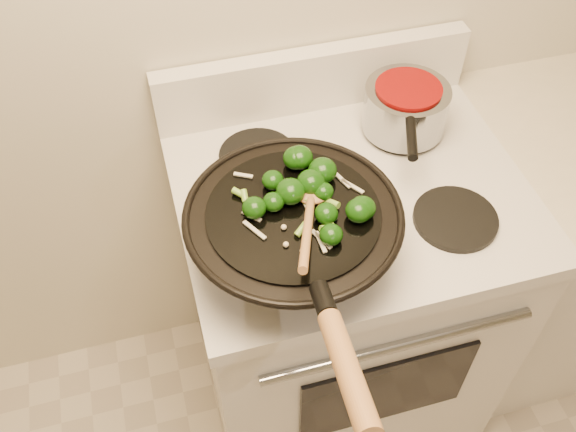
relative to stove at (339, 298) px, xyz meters
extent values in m
cube|color=silver|center=(0.00, 0.00, -0.03)|extent=(0.76, 0.64, 0.88)
cube|color=silver|center=(0.00, 0.00, 0.43)|extent=(0.78, 0.66, 0.04)
cube|color=silver|center=(0.00, 0.30, 0.53)|extent=(0.78, 0.05, 0.16)
cylinder|color=gray|center=(0.00, -0.33, 0.31)|extent=(0.60, 0.02, 0.02)
cube|color=black|center=(0.00, -0.33, 0.08)|extent=(0.42, 0.01, 0.28)
cylinder|color=black|center=(-0.18, -0.15, 0.46)|extent=(0.18, 0.18, 0.01)
cylinder|color=black|center=(0.18, -0.15, 0.46)|extent=(0.18, 0.18, 0.01)
cylinder|color=black|center=(-0.18, 0.15, 0.46)|extent=(0.18, 0.18, 0.01)
cylinder|color=black|center=(0.18, 0.15, 0.46)|extent=(0.18, 0.18, 0.01)
cube|color=white|center=(0.77, 0.03, -0.03)|extent=(0.83, 0.60, 0.88)
torus|color=black|center=(-0.18, -0.15, 0.58)|extent=(0.42, 0.42, 0.02)
cylinder|color=black|center=(-0.18, -0.15, 0.59)|extent=(0.33, 0.33, 0.01)
cylinder|color=black|center=(-0.20, -0.39, 0.64)|extent=(0.04, 0.07, 0.05)
cylinder|color=#98693C|center=(-0.21, -0.53, 0.68)|extent=(0.05, 0.22, 0.09)
ellipsoid|color=#0E3308|center=(-0.18, -0.11, 0.61)|extent=(0.05, 0.05, 0.04)
cylinder|color=#45812E|center=(-0.16, -0.11, 0.59)|extent=(0.01, 0.02, 0.02)
ellipsoid|color=#0E3308|center=(-0.13, -0.04, 0.61)|extent=(0.05, 0.05, 0.05)
ellipsoid|color=#0E3308|center=(-0.12, -0.13, 0.60)|extent=(0.04, 0.04, 0.03)
ellipsoid|color=#0E3308|center=(-0.13, -0.24, 0.61)|extent=(0.04, 0.04, 0.04)
cylinder|color=#45812E|center=(-0.12, -0.24, 0.59)|extent=(0.02, 0.02, 0.02)
ellipsoid|color=#0E3308|center=(-0.21, -0.13, 0.61)|extent=(0.04, 0.04, 0.03)
ellipsoid|color=#0E3308|center=(-0.10, -0.08, 0.61)|extent=(0.06, 0.06, 0.05)
ellipsoid|color=#0E3308|center=(-0.18, -0.12, 0.61)|extent=(0.06, 0.06, 0.05)
cylinder|color=#45812E|center=(-0.16, -0.12, 0.59)|extent=(0.02, 0.02, 0.02)
ellipsoid|color=#0E3308|center=(-0.25, -0.14, 0.61)|extent=(0.05, 0.05, 0.04)
ellipsoid|color=#0E3308|center=(-0.20, -0.08, 0.61)|extent=(0.04, 0.04, 0.04)
ellipsoid|color=#0E3308|center=(-0.13, -0.19, 0.61)|extent=(0.04, 0.04, 0.04)
cylinder|color=#45812E|center=(-0.11, -0.19, 0.59)|extent=(0.02, 0.02, 0.02)
ellipsoid|color=#0E3308|center=(-0.14, -0.04, 0.61)|extent=(0.05, 0.05, 0.04)
ellipsoid|color=#0E3308|center=(-0.07, -0.20, 0.61)|extent=(0.05, 0.05, 0.04)
ellipsoid|color=#0E3308|center=(-0.06, -0.19, 0.61)|extent=(0.05, 0.05, 0.04)
cylinder|color=#45812E|center=(-0.04, -0.19, 0.59)|extent=(0.02, 0.02, 0.02)
ellipsoid|color=#0E3308|center=(-0.13, -0.11, 0.61)|extent=(0.06, 0.06, 0.05)
cube|color=silver|center=(-0.26, -0.18, 0.59)|extent=(0.03, 0.05, 0.00)
cube|color=silver|center=(-0.25, -0.04, 0.59)|extent=(0.04, 0.03, 0.00)
cube|color=silver|center=(-0.15, -0.24, 0.59)|extent=(0.01, 0.05, 0.00)
cube|color=silver|center=(-0.05, -0.12, 0.59)|extent=(0.04, 0.05, 0.00)
cube|color=silver|center=(-0.07, -0.10, 0.59)|extent=(0.02, 0.05, 0.00)
cube|color=silver|center=(-0.16, -0.13, 0.59)|extent=(0.01, 0.05, 0.00)
cube|color=silver|center=(-0.12, -0.09, 0.59)|extent=(0.02, 0.05, 0.00)
cube|color=silver|center=(-0.15, -0.23, 0.59)|extent=(0.03, 0.05, 0.00)
cube|color=silver|center=(-0.26, -0.14, 0.59)|extent=(0.03, 0.04, 0.00)
cylinder|color=#72A836|center=(-0.10, -0.16, 0.60)|extent=(0.02, 0.02, 0.01)
cylinder|color=#72A836|center=(-0.17, -0.11, 0.60)|extent=(0.03, 0.02, 0.02)
cylinder|color=#72A836|center=(-0.13, -0.21, 0.60)|extent=(0.03, 0.03, 0.02)
cylinder|color=#72A836|center=(-0.15, -0.14, 0.60)|extent=(0.03, 0.03, 0.02)
cylinder|color=#72A836|center=(-0.27, -0.09, 0.60)|extent=(0.02, 0.03, 0.01)
cylinder|color=#72A836|center=(-0.13, -0.21, 0.60)|extent=(0.03, 0.03, 0.02)
cylinder|color=#72A836|center=(-0.18, -0.20, 0.60)|extent=(0.02, 0.03, 0.01)
cylinder|color=#72A836|center=(-0.26, -0.10, 0.60)|extent=(0.01, 0.03, 0.02)
sphere|color=beige|center=(-0.21, -0.23, 0.59)|extent=(0.01, 0.01, 0.01)
sphere|color=beige|center=(-0.19, -0.25, 0.59)|extent=(0.01, 0.01, 0.01)
sphere|color=beige|center=(-0.21, -0.19, 0.59)|extent=(0.01, 0.01, 0.01)
ellipsoid|color=#98693C|center=(-0.14, -0.13, 0.60)|extent=(0.07, 0.07, 0.02)
cylinder|color=#98693C|center=(-0.18, -0.25, 0.65)|extent=(0.10, 0.24, 0.11)
cylinder|color=gray|center=(0.18, 0.15, 0.52)|extent=(0.20, 0.20, 0.11)
cylinder|color=#700605|center=(0.18, 0.15, 0.58)|extent=(0.15, 0.15, 0.01)
cylinder|color=black|center=(0.13, 0.00, 0.57)|extent=(0.06, 0.12, 0.02)
camera|label=1|loc=(-0.40, -0.91, 1.49)|focal=40.00mm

